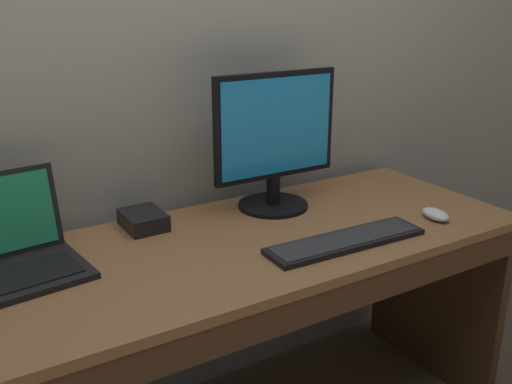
{
  "coord_description": "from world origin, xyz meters",
  "views": [
    {
      "loc": [
        -0.7,
        -1.34,
        1.44
      ],
      "look_at": [
        0.12,
        0.0,
        0.89
      ],
      "focal_mm": 40.41,
      "sensor_mm": 36.0,
      "label": 1
    }
  ],
  "objects_px": {
    "wired_keyboard": "(346,241)",
    "external_drive_box": "(143,220)",
    "computer_mouse": "(436,214)",
    "external_monitor": "(275,142)",
    "laptop_black": "(15,258)"
  },
  "relations": [
    {
      "from": "computer_mouse",
      "to": "external_monitor",
      "type": "bearing_deg",
      "value": 143.45
    },
    {
      "from": "wired_keyboard",
      "to": "external_drive_box",
      "type": "relative_size",
      "value": 3.28
    },
    {
      "from": "laptop_black",
      "to": "wired_keyboard",
      "type": "relative_size",
      "value": 0.7
    },
    {
      "from": "laptop_black",
      "to": "computer_mouse",
      "type": "distance_m",
      "value": 1.25
    },
    {
      "from": "external_monitor",
      "to": "computer_mouse",
      "type": "relative_size",
      "value": 4.31
    },
    {
      "from": "wired_keyboard",
      "to": "external_drive_box",
      "type": "bearing_deg",
      "value": 137.46
    },
    {
      "from": "external_monitor",
      "to": "external_drive_box",
      "type": "relative_size",
      "value": 2.98
    },
    {
      "from": "wired_keyboard",
      "to": "external_drive_box",
      "type": "height_order",
      "value": "external_drive_box"
    },
    {
      "from": "laptop_black",
      "to": "wired_keyboard",
      "type": "distance_m",
      "value": 0.89
    },
    {
      "from": "external_monitor",
      "to": "computer_mouse",
      "type": "bearing_deg",
      "value": -42.92
    },
    {
      "from": "external_monitor",
      "to": "external_drive_box",
      "type": "height_order",
      "value": "external_monitor"
    },
    {
      "from": "computer_mouse",
      "to": "external_drive_box",
      "type": "bearing_deg",
      "value": 159.37
    },
    {
      "from": "wired_keyboard",
      "to": "external_drive_box",
      "type": "xyz_separation_m",
      "value": [
        -0.45,
        0.42,
        0.02
      ]
    },
    {
      "from": "wired_keyboard",
      "to": "computer_mouse",
      "type": "relative_size",
      "value": 4.75
    },
    {
      "from": "laptop_black",
      "to": "computer_mouse",
      "type": "height_order",
      "value": "laptop_black"
    }
  ]
}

